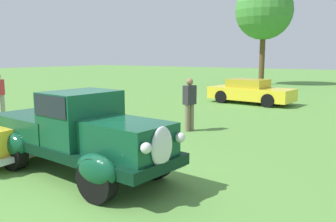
# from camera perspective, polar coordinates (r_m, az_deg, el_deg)

# --- Properties ---
(ground_plane) EXTENTS (120.00, 120.00, 0.00)m
(ground_plane) POSITION_cam_1_polar(r_m,az_deg,el_deg) (7.15, -11.84, -10.68)
(ground_plane) COLOR #568C3D
(feature_pickup_truck) EXTENTS (4.65, 2.03, 1.70)m
(feature_pickup_truck) POSITION_cam_1_polar(r_m,az_deg,el_deg) (7.26, -14.32, -3.35)
(feature_pickup_truck) COLOR black
(feature_pickup_truck) RESTS_ON ground_plane
(show_car_yellow) EXTENTS (4.23, 1.95, 1.22)m
(show_car_yellow) POSITION_cam_1_polar(r_m,az_deg,el_deg) (18.00, 13.28, 3.10)
(show_car_yellow) COLOR yellow
(show_car_yellow) RESTS_ON ground_plane
(spectator_near_truck) EXTENTS (0.31, 0.44, 1.69)m
(spectator_near_truck) POSITION_cam_1_polar(r_m,az_deg,el_deg) (11.08, 3.54, 1.37)
(spectator_near_truck) COLOR #7F7056
(spectator_near_truck) RESTS_ON ground_plane
(treeline_far_left) EXTENTS (4.64, 4.64, 8.30)m
(treeline_far_left) POSITION_cam_1_polar(r_m,az_deg,el_deg) (30.38, 15.43, 15.47)
(treeline_far_left) COLOR brown
(treeline_far_left) RESTS_ON ground_plane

